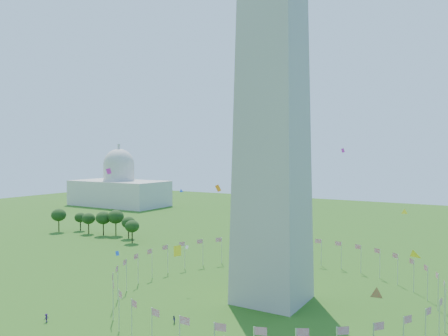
# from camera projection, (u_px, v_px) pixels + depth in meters

# --- Properties ---
(flag_ring) EXTENTS (80.24, 80.24, 9.00)m
(flag_ring) POSITION_uv_depth(u_px,v_px,m) (272.00, 283.00, 112.64)
(flag_ring) COLOR silver
(flag_ring) RESTS_ON ground
(capitol_building) EXTENTS (70.00, 35.00, 46.00)m
(capitol_building) POSITION_uv_depth(u_px,v_px,m) (119.00, 174.00, 315.49)
(capitol_building) COLOR beige
(capitol_building) RESTS_ON ground
(kites_aloft) EXTENTS (112.50, 79.40, 41.86)m
(kites_aloft) POSITION_uv_depth(u_px,v_px,m) (280.00, 247.00, 78.84)
(kites_aloft) COLOR yellow
(kites_aloft) RESTS_ON ground
(tree_line_west) EXTENTS (54.93, 15.52, 11.58)m
(tree_line_west) POSITION_uv_depth(u_px,v_px,m) (100.00, 224.00, 201.73)
(tree_line_west) COLOR #254918
(tree_line_west) RESTS_ON ground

